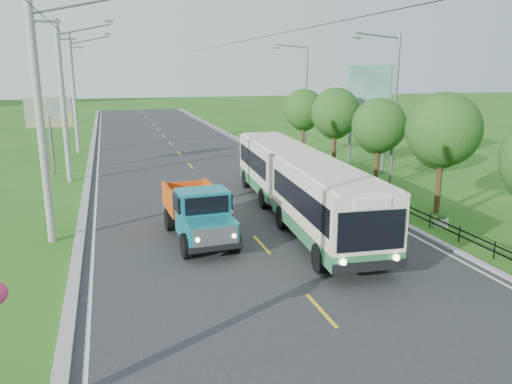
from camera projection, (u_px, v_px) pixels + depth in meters
name	position (u px, v px, depth m)	size (l,w,h in m)	color
ground	(321.00, 311.00, 14.90)	(240.00, 240.00, 0.00)	#255E16
road	(200.00, 177.00, 33.51)	(14.00, 120.00, 0.02)	#28282B
curb_left	(88.00, 182.00, 31.50)	(0.40, 120.00, 0.15)	#9E9E99
curb_right	(299.00, 170.00, 35.48)	(0.30, 120.00, 0.10)	#9E9E99
edge_line_left	(97.00, 183.00, 31.67)	(0.12, 120.00, 0.00)	silver
edge_line_right	(293.00, 171.00, 35.35)	(0.12, 120.00, 0.00)	silver
centre_dash	(321.00, 310.00, 14.90)	(0.12, 2.20, 0.00)	yellow
railing_right	(349.00, 184.00, 30.07)	(0.04, 40.00, 0.60)	black
pole_near	(41.00, 119.00, 19.77)	(3.51, 0.32, 10.00)	gray
pole_mid	(64.00, 101.00, 30.94)	(3.51, 0.32, 10.00)	gray
pole_far	(74.00, 93.00, 42.11)	(3.51, 0.32, 10.00)	gray
tree_third	(442.00, 134.00, 24.25)	(3.60, 3.62, 6.00)	#382314
tree_fourth	(378.00, 128.00, 29.93)	(3.24, 3.31, 5.40)	#382314
tree_fifth	(335.00, 115.00, 35.45)	(3.48, 3.52, 5.80)	#382314
tree_back	(304.00, 111.00, 41.09)	(3.30, 3.36, 5.50)	#382314
streetlight_mid	(393.00, 106.00, 29.71)	(3.02, 0.20, 9.07)	slate
streetlight_far	(304.00, 95.00, 42.74)	(3.02, 0.20, 9.07)	slate
planter_near	(441.00, 221.00, 22.80)	(0.64, 0.64, 0.67)	silver
planter_mid	(358.00, 184.00, 30.24)	(0.64, 0.64, 0.67)	silver
planter_far	(308.00, 161.00, 37.69)	(0.64, 0.64, 0.67)	silver
billboard_left	(49.00, 117.00, 33.68)	(3.00, 0.20, 5.20)	slate
billboard_right	(368.00, 94.00, 35.64)	(0.24, 6.00, 7.30)	slate
bus	(298.00, 180.00, 23.78)	(3.78, 16.33, 3.12)	#2D7041
dump_truck	(198.00, 210.00, 20.81)	(2.46, 5.70, 2.35)	#157580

